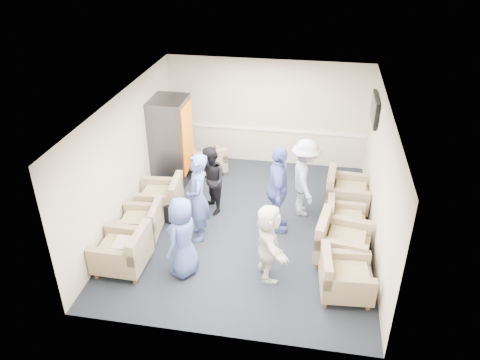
% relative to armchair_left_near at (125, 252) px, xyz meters
% --- Properties ---
extents(floor, '(6.00, 6.00, 0.00)m').
position_rel_armchair_left_near_xyz_m(floor, '(1.96, 1.73, -0.35)').
color(floor, black).
rests_on(floor, ground).
extents(ceiling, '(6.00, 6.00, 0.00)m').
position_rel_armchair_left_near_xyz_m(ceiling, '(1.96, 1.73, 2.35)').
color(ceiling, white).
rests_on(ceiling, back_wall).
extents(back_wall, '(5.00, 0.02, 2.70)m').
position_rel_armchair_left_near_xyz_m(back_wall, '(1.96, 4.73, 1.00)').
color(back_wall, beige).
rests_on(back_wall, floor).
extents(front_wall, '(5.00, 0.02, 2.70)m').
position_rel_armchair_left_near_xyz_m(front_wall, '(1.96, -1.27, 1.00)').
color(front_wall, beige).
rests_on(front_wall, floor).
extents(left_wall, '(0.02, 6.00, 2.70)m').
position_rel_armchair_left_near_xyz_m(left_wall, '(-0.54, 1.73, 1.00)').
color(left_wall, beige).
rests_on(left_wall, floor).
extents(right_wall, '(0.02, 6.00, 2.70)m').
position_rel_armchair_left_near_xyz_m(right_wall, '(4.46, 1.73, 1.00)').
color(right_wall, beige).
rests_on(right_wall, floor).
extents(chair_rail, '(4.98, 0.04, 0.06)m').
position_rel_armchair_left_near_xyz_m(chair_rail, '(1.96, 4.71, 0.55)').
color(chair_rail, white).
rests_on(chair_rail, back_wall).
extents(tv, '(0.10, 1.00, 0.58)m').
position_rel_armchair_left_near_xyz_m(tv, '(4.39, 3.53, 1.69)').
color(tv, black).
rests_on(tv, right_wall).
extents(armchair_left_near, '(0.90, 0.90, 0.71)m').
position_rel_armchair_left_near_xyz_m(armchair_left_near, '(0.00, 0.00, 0.00)').
color(armchair_left_near, '#887358').
rests_on(armchair_left_near, floor).
extents(armchair_left_mid, '(0.86, 0.86, 0.63)m').
position_rel_armchair_left_near_xyz_m(armchair_left_mid, '(-0.03, 0.98, -0.04)').
color(armchair_left_mid, '#887358').
rests_on(armchair_left_mid, floor).
extents(armchair_left_far, '(0.93, 0.93, 0.69)m').
position_rel_armchair_left_near_xyz_m(armchair_left_far, '(0.08, 1.93, -0.01)').
color(armchair_left_far, '#887358').
rests_on(armchair_left_far, floor).
extents(armchair_right_near, '(0.92, 0.92, 0.68)m').
position_rel_armchair_left_near_xyz_m(armchair_right_near, '(3.85, 0.00, -0.01)').
color(armchair_right_near, '#887358').
rests_on(armchair_right_near, floor).
extents(armchair_right_midnear, '(1.07, 1.07, 0.74)m').
position_rel_armchair_left_near_xyz_m(armchair_right_midnear, '(3.80, 0.93, 0.02)').
color(armchair_right_midnear, '#887358').
rests_on(armchair_right_midnear, floor).
extents(armchair_right_midfar, '(0.78, 0.78, 0.61)m').
position_rel_armchair_left_near_xyz_m(armchair_right_midfar, '(3.88, 1.75, -0.05)').
color(armchair_right_midfar, '#887358').
rests_on(armchair_right_midfar, floor).
extents(armchair_right_far, '(0.98, 0.98, 0.73)m').
position_rel_armchair_left_near_xyz_m(armchair_right_far, '(3.93, 2.76, 0.01)').
color(armchair_right_far, '#887358').
rests_on(armchair_right_far, floor).
extents(armchair_corner, '(1.04, 1.04, 0.61)m').
position_rel_armchair_left_near_xyz_m(armchair_corner, '(0.65, 3.85, -0.05)').
color(armchair_corner, '#887358').
rests_on(armchair_corner, floor).
extents(vending_machine, '(0.83, 0.97, 2.06)m').
position_rel_armchair_left_near_xyz_m(vending_machine, '(-0.14, 3.39, 0.67)').
color(vending_machine, '#47474E').
rests_on(vending_machine, floor).
extents(backpack, '(0.33, 0.27, 0.49)m').
position_rel_armchair_left_near_xyz_m(backpack, '(0.32, 1.59, -0.10)').
color(backpack, black).
rests_on(backpack, floor).
extents(pillow, '(0.33, 0.42, 0.12)m').
position_rel_armchair_left_near_xyz_m(pillow, '(-0.01, 0.00, 0.17)').
color(pillow, beige).
rests_on(pillow, armchair_left_near).
extents(person_front_left, '(0.70, 0.86, 1.53)m').
position_rel_armchair_left_near_xyz_m(person_front_left, '(1.08, 0.08, 0.41)').
color(person_front_left, '#4556A6').
rests_on(person_front_left, floor).
extents(person_mid_left, '(0.59, 0.75, 1.82)m').
position_rel_armchair_left_near_xyz_m(person_mid_left, '(1.08, 1.17, 0.56)').
color(person_mid_left, '#4556A6').
rests_on(person_mid_left, floor).
extents(person_back_left, '(0.89, 0.93, 1.51)m').
position_rel_armchair_left_near_xyz_m(person_back_left, '(1.10, 2.12, 0.40)').
color(person_back_left, black).
rests_on(person_back_left, floor).
extents(person_back_right, '(0.85, 1.21, 1.72)m').
position_rel_armchair_left_near_xyz_m(person_back_right, '(3.06, 2.41, 0.50)').
color(person_back_right, silver).
rests_on(person_back_right, floor).
extents(person_mid_right, '(0.59, 1.13, 1.85)m').
position_rel_armchair_left_near_xyz_m(person_mid_right, '(2.56, 1.71, 0.57)').
color(person_mid_right, '#4556A6').
rests_on(person_mid_right, floor).
extents(person_front_right, '(0.84, 1.42, 1.46)m').
position_rel_armchair_left_near_xyz_m(person_front_right, '(2.56, 0.25, 0.37)').
color(person_front_right, white).
rests_on(person_front_right, floor).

